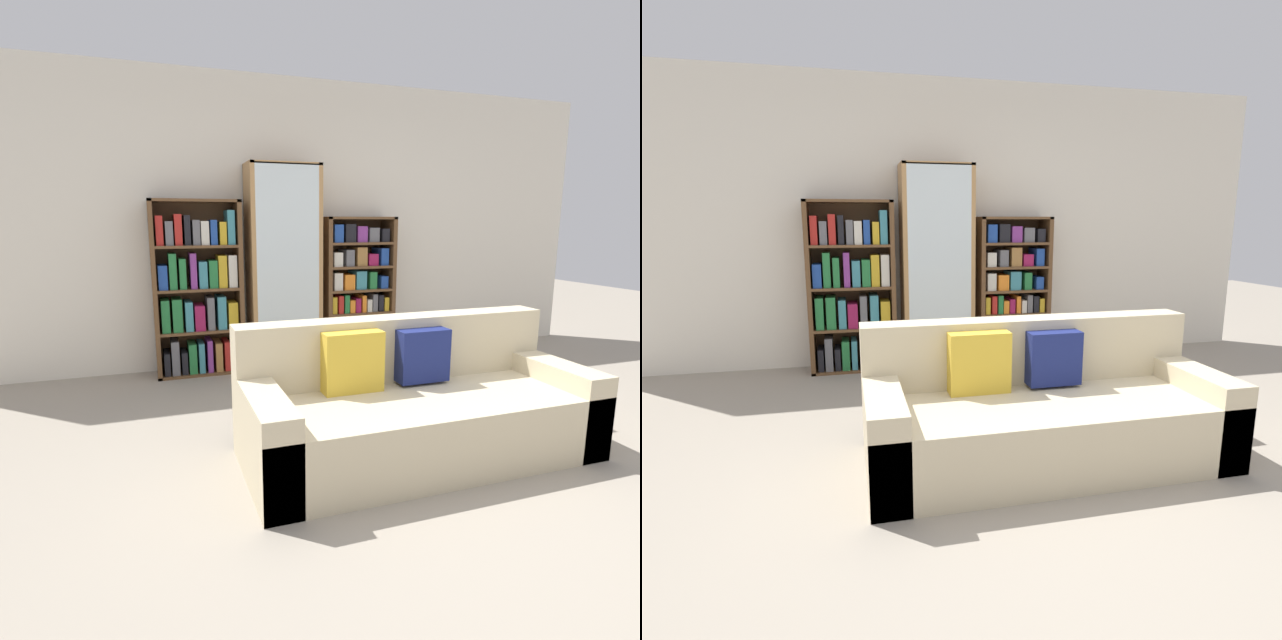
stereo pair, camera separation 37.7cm
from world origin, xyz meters
The scene contains 7 objects.
ground_plane centered at (0.00, 0.00, 0.00)m, with size 16.00×16.00×0.00m, color gray.
wall_back centered at (0.00, 2.73, 1.35)m, with size 6.48×0.06×2.70m.
couch centered at (0.06, 0.44, 0.28)m, with size 2.07×0.84×0.79m.
bookshelf_left centered at (-0.98, 2.53, 0.75)m, with size 0.78×0.32×1.57m.
display_cabinet centered at (-0.19, 2.51, 0.94)m, with size 0.66×0.36×1.90m.
bookshelf_right centered at (0.57, 2.53, 0.70)m, with size 0.71×0.32×1.43m.
wine_bottle centered at (0.40, 1.41, 0.14)m, with size 0.07×0.07×0.34m.
Camera 2 is at (-1.02, -2.16, 1.38)m, focal length 28.00 mm.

